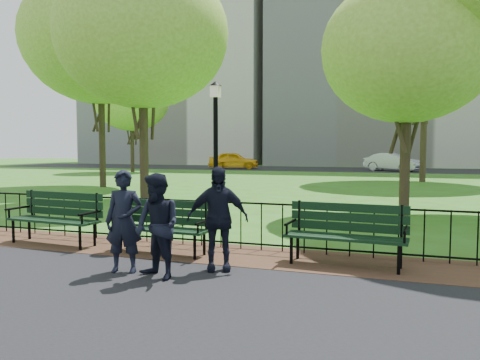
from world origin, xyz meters
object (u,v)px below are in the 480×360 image
(lamppost, at_px, (216,145))
(sedan_silver, at_px, (392,162))
(tree_far_w, at_px, (131,99))
(person_left, at_px, (124,221))
(tree_near_e, at_px, (408,50))
(tree_mid_w, at_px, (100,38))
(tree_far_e, at_px, (426,28))
(park_bench_left_a, at_px, (57,212))
(tree_near_w, at_px, (142,35))
(person_right, at_px, (218,218))
(taxi, at_px, (234,160))
(park_bench_right_a, at_px, (347,228))
(person_mid, at_px, (157,226))
(park_bench_main, at_px, (142,217))

(lamppost, bearing_deg, sedan_silver, 81.56)
(tree_far_w, height_order, person_left, tree_far_w)
(tree_near_e, distance_m, tree_mid_w, 14.92)
(lamppost, relative_size, tree_far_e, 0.30)
(park_bench_left_a, relative_size, tree_mid_w, 0.20)
(tree_near_w, bearing_deg, sedan_silver, 71.82)
(tree_near_w, distance_m, tree_far_w, 20.26)
(tree_far_e, height_order, person_right, tree_far_e)
(tree_near_w, height_order, person_right, tree_near_w)
(person_right, bearing_deg, lamppost, 89.79)
(tree_far_w, bearing_deg, lamppost, -53.41)
(taxi, bearing_deg, park_bench_right_a, -170.41)
(tree_mid_w, bearing_deg, taxi, 90.84)
(tree_near_e, relative_size, person_left, 4.24)
(park_bench_left_a, xyz_separation_m, tree_near_w, (-2.21, 7.13, 5.20))
(tree_far_e, height_order, taxi, tree_far_e)
(tree_far_e, xyz_separation_m, person_mid, (-4.57, -21.91, -7.61))
(park_bench_main, relative_size, tree_mid_w, 0.19)
(lamppost, relative_size, tree_near_w, 0.43)
(tree_far_w, distance_m, person_right, 30.57)
(park_bench_right_a, xyz_separation_m, tree_mid_w, (-12.78, 11.64, 6.46))
(park_bench_right_a, height_order, person_left, person_left)
(lamppost, bearing_deg, park_bench_right_a, -45.50)
(tree_near_w, height_order, person_mid, tree_near_w)
(taxi, bearing_deg, person_left, -176.24)
(person_mid, bearing_deg, lamppost, 126.93)
(park_bench_main, xyz_separation_m, sedan_silver, (3.94, 32.01, 0.08))
(sedan_silver, bearing_deg, tree_far_e, -147.64)
(lamppost, bearing_deg, tree_mid_w, 139.13)
(park_bench_main, bearing_deg, tree_mid_w, 130.57)
(tree_near_w, distance_m, tree_near_e, 8.86)
(tree_near_e, height_order, person_right, tree_near_e)
(tree_near_w, height_order, tree_mid_w, tree_mid_w)
(taxi, height_order, sedan_silver, taxi)
(person_right, height_order, sedan_silver, person_right)
(tree_near_e, distance_m, person_left, 9.65)
(lamppost, distance_m, tree_near_w, 6.38)
(tree_mid_w, distance_m, tree_far_w, 13.85)
(person_left, bearing_deg, person_mid, -27.94)
(tree_far_w, height_order, sedan_silver, tree_far_w)
(tree_far_e, relative_size, person_right, 7.50)
(lamppost, distance_m, sedan_silver, 28.22)
(park_bench_left_a, height_order, tree_far_w, tree_far_w)
(park_bench_main, height_order, lamppost, lamppost)
(park_bench_right_a, bearing_deg, tree_far_w, 131.97)
(taxi, xyz_separation_m, sedan_silver, (13.40, 0.28, -0.03))
(tree_near_w, bearing_deg, person_right, -53.33)
(tree_near_w, height_order, taxi, tree_near_w)
(person_mid, bearing_deg, person_left, -169.30)
(tree_mid_w, relative_size, person_left, 6.52)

